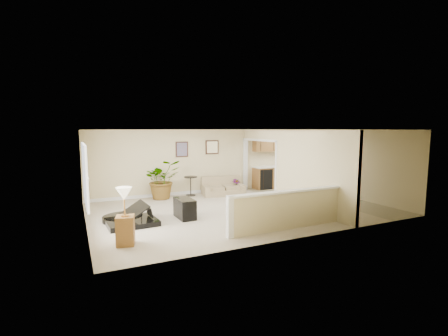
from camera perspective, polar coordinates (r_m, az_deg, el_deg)
name	(u,v)px	position (r m, az deg, el deg)	size (l,w,h in m)	color
floor	(240,209)	(10.36, 2.89, -7.22)	(9.00, 9.00, 0.00)	tan
back_wall	(205,161)	(12.84, -3.38, 1.19)	(9.00, 0.04, 2.50)	beige
front_wall	(302,185)	(7.64, 13.58, -2.92)	(9.00, 0.04, 2.50)	beige
left_wall	(84,179)	(8.96, -23.40, -1.87)	(0.04, 6.00, 2.50)	beige
right_wall	(348,163)	(12.86, 20.92, 0.76)	(0.04, 6.00, 2.50)	beige
ceiling	(241,130)	(10.05, 2.97, 6.74)	(9.00, 6.00, 0.04)	silver
kitchen_vinyl	(318,200)	(12.13, 16.20, -5.38)	(2.70, 6.00, 0.01)	tan
interior_partition	(283,167)	(11.29, 10.41, 0.14)	(0.18, 5.99, 2.50)	beige
pony_half_wall	(286,209)	(8.38, 10.83, -7.09)	(3.42, 0.22, 1.00)	beige
left_window	(85,174)	(8.44, -23.25, -1.00)	(0.05, 2.15, 1.45)	white
wall_art_left	(182,149)	(12.45, -7.42, 3.28)	(0.48, 0.04, 0.58)	#341C13
wall_mirror	(212,147)	(12.88, -2.11, 3.67)	(0.55, 0.04, 0.55)	#341C13
kitchen_cabinets	(276,167)	(14.14, 9.14, 0.10)	(2.36, 0.65, 2.33)	brown
piano	(129,205)	(9.08, -16.35, -6.26)	(1.56, 1.62, 1.21)	black
piano_bench	(185,208)	(9.36, -6.92, -7.05)	(0.42, 0.83, 0.56)	black
loveseat	(223,186)	(12.51, -0.26, -3.15)	(1.72, 1.15, 0.90)	tan
accent_table	(191,183)	(12.36, -5.90, -2.71)	(0.50, 0.50, 0.73)	black
palm_plant	(162,180)	(11.95, -10.81, -2.03)	(1.37, 1.21, 1.42)	black
small_plant	(236,187)	(12.71, 2.10, -3.44)	(0.35, 0.35, 0.57)	black
lamp_stand	(125,221)	(7.45, -17.01, -8.86)	(0.46, 0.46, 1.28)	brown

